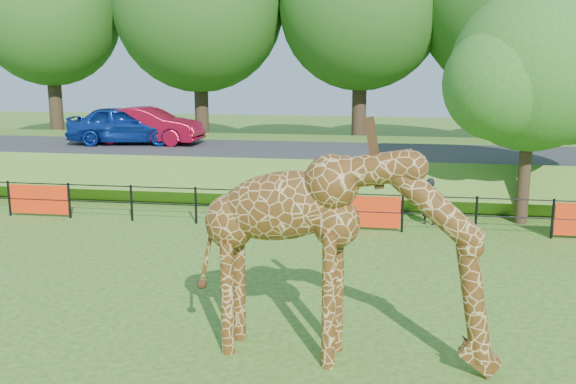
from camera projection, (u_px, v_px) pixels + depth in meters
name	position (u px, v px, depth m)	size (l,w,h in m)	color
ground	(169.00, 345.00, 10.94)	(90.00, 90.00, 0.00)	#346218
giraffe	(343.00, 256.00, 10.07)	(4.89, 0.90, 3.49)	#5A3512
perimeter_fence	(262.00, 208.00, 18.56)	(28.07, 0.10, 1.10)	black
embankment	(300.00, 164.00, 25.79)	(40.00, 9.00, 1.30)	#346218
road	(294.00, 151.00, 24.19)	(40.00, 5.00, 0.12)	#333335
car_blue	(126.00, 125.00, 25.69)	(1.82, 4.52, 1.54)	#1438A2
car_red	(147.00, 126.00, 25.74)	(1.54, 4.41, 1.45)	maroon
visitor	(429.00, 201.00, 18.75)	(0.51, 0.33, 1.39)	black
tree_east	(535.00, 77.00, 18.18)	(5.40, 4.71, 6.76)	black
bg_tree_line	(359.00, 7.00, 30.44)	(37.30, 8.80, 11.82)	black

